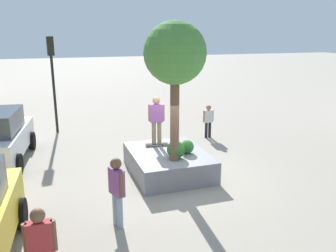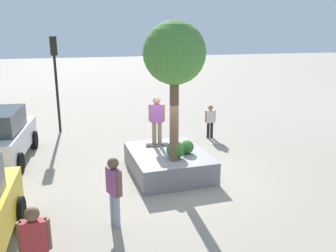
{
  "view_description": "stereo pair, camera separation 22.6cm",
  "coord_description": "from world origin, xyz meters",
  "px_view_note": "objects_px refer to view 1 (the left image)",
  "views": [
    {
      "loc": [
        -9.91,
        3.62,
        4.6
      ],
      "look_at": [
        0.53,
        0.1,
        1.64
      ],
      "focal_mm": 37.12,
      "sensor_mm": 36.0,
      "label": 1
    },
    {
      "loc": [
        -9.98,
        3.4,
        4.6
      ],
      "look_at": [
        0.53,
        0.1,
        1.64
      ],
      "focal_mm": 37.12,
      "sensor_mm": 36.0,
      "label": 2
    }
  ],
  "objects_px": {
    "skateboard": "(157,144)",
    "pedestrian_crossing": "(117,187)",
    "skateboarder": "(156,117)",
    "passerby_with_bag": "(41,245)",
    "bystander_watching": "(208,119)",
    "traffic_light_corner": "(52,68)",
    "planter_ledge": "(168,162)",
    "plaza_tree": "(175,55)"
  },
  "relations": [
    {
      "from": "skateboarder",
      "to": "bystander_watching",
      "type": "distance_m",
      "value": 4.19
    },
    {
      "from": "skateboard",
      "to": "passerby_with_bag",
      "type": "distance_m",
      "value": 6.56
    },
    {
      "from": "skateboarder",
      "to": "passerby_with_bag",
      "type": "xyz_separation_m",
      "value": [
        -5.36,
        3.77,
        -0.81
      ]
    },
    {
      "from": "planter_ledge",
      "to": "traffic_light_corner",
      "type": "distance_m",
      "value": 7.74
    },
    {
      "from": "skateboard",
      "to": "bystander_watching",
      "type": "relative_size",
      "value": 0.55
    },
    {
      "from": "skateboard",
      "to": "skateboarder",
      "type": "xyz_separation_m",
      "value": [
        0.0,
        0.0,
        0.99
      ]
    },
    {
      "from": "skateboard",
      "to": "pedestrian_crossing",
      "type": "xyz_separation_m",
      "value": [
        -3.55,
        2.07,
        0.23
      ]
    },
    {
      "from": "skateboard",
      "to": "planter_ledge",
      "type": "bearing_deg",
      "value": -166.73
    },
    {
      "from": "passerby_with_bag",
      "to": "pedestrian_crossing",
      "type": "xyz_separation_m",
      "value": [
        1.81,
        -1.69,
        0.05
      ]
    },
    {
      "from": "plaza_tree",
      "to": "bystander_watching",
      "type": "xyz_separation_m",
      "value": [
        4.07,
        -3.07,
        -3.11
      ]
    },
    {
      "from": "skateboard",
      "to": "pedestrian_crossing",
      "type": "relative_size",
      "value": 0.46
    },
    {
      "from": "skateboarder",
      "to": "pedestrian_crossing",
      "type": "xyz_separation_m",
      "value": [
        -3.55,
        2.07,
        -0.76
      ]
    },
    {
      "from": "skateboard",
      "to": "pedestrian_crossing",
      "type": "height_order",
      "value": "pedestrian_crossing"
    },
    {
      "from": "skateboard",
      "to": "traffic_light_corner",
      "type": "distance_m",
      "value": 6.91
    },
    {
      "from": "planter_ledge",
      "to": "skateboard",
      "type": "xyz_separation_m",
      "value": [
        0.74,
        0.17,
        0.43
      ]
    },
    {
      "from": "plaza_tree",
      "to": "skateboard",
      "type": "bearing_deg",
      "value": 4.75
    },
    {
      "from": "bystander_watching",
      "to": "traffic_light_corner",
      "type": "bearing_deg",
      "value": 64.37
    },
    {
      "from": "pedestrian_crossing",
      "to": "skateboarder",
      "type": "bearing_deg",
      "value": -30.24
    },
    {
      "from": "bystander_watching",
      "to": "pedestrian_crossing",
      "type": "bearing_deg",
      "value": 139.27
    },
    {
      "from": "skateboard",
      "to": "passerby_with_bag",
      "type": "xyz_separation_m",
      "value": [
        -5.36,
        3.77,
        0.18
      ]
    },
    {
      "from": "skateboarder",
      "to": "bystander_watching",
      "type": "relative_size",
      "value": 1.12
    },
    {
      "from": "traffic_light_corner",
      "to": "plaza_tree",
      "type": "bearing_deg",
      "value": -154.7
    },
    {
      "from": "traffic_light_corner",
      "to": "planter_ledge",
      "type": "bearing_deg",
      "value": -151.74
    },
    {
      "from": "planter_ledge",
      "to": "plaza_tree",
      "type": "relative_size",
      "value": 0.72
    },
    {
      "from": "planter_ledge",
      "to": "skateboard",
      "type": "distance_m",
      "value": 0.87
    },
    {
      "from": "skateboarder",
      "to": "planter_ledge",
      "type": "bearing_deg",
      "value": -166.73
    },
    {
      "from": "planter_ledge",
      "to": "pedestrian_crossing",
      "type": "distance_m",
      "value": 3.66
    },
    {
      "from": "passerby_with_bag",
      "to": "bystander_watching",
      "type": "xyz_separation_m",
      "value": [
        7.93,
        -6.96,
        -0.11
      ]
    },
    {
      "from": "skateboard",
      "to": "passerby_with_bag",
      "type": "height_order",
      "value": "passerby_with_bag"
    },
    {
      "from": "plaza_tree",
      "to": "pedestrian_crossing",
      "type": "distance_m",
      "value": 4.21
    },
    {
      "from": "skateboarder",
      "to": "bystander_watching",
      "type": "bearing_deg",
      "value": -51.26
    },
    {
      "from": "pedestrian_crossing",
      "to": "skateboard",
      "type": "bearing_deg",
      "value": -30.24
    },
    {
      "from": "passerby_with_bag",
      "to": "traffic_light_corner",
      "type": "bearing_deg",
      "value": -2.6
    },
    {
      "from": "skateboarder",
      "to": "passerby_with_bag",
      "type": "relative_size",
      "value": 1.0
    },
    {
      "from": "skateboard",
      "to": "traffic_light_corner",
      "type": "height_order",
      "value": "traffic_light_corner"
    },
    {
      "from": "planter_ledge",
      "to": "passerby_with_bag",
      "type": "distance_m",
      "value": 6.11
    },
    {
      "from": "traffic_light_corner",
      "to": "pedestrian_crossing",
      "type": "xyz_separation_m",
      "value": [
        -9.21,
        -1.19,
        -2.02
      ]
    },
    {
      "from": "skateboard",
      "to": "bystander_watching",
      "type": "distance_m",
      "value": 4.09
    },
    {
      "from": "traffic_light_corner",
      "to": "passerby_with_bag",
      "type": "bearing_deg",
      "value": 177.4
    },
    {
      "from": "planter_ledge",
      "to": "passerby_with_bag",
      "type": "height_order",
      "value": "passerby_with_bag"
    },
    {
      "from": "skateboard",
      "to": "passerby_with_bag",
      "type": "bearing_deg",
      "value": 144.94
    },
    {
      "from": "bystander_watching",
      "to": "planter_ledge",
      "type": "bearing_deg",
      "value": 137.51
    }
  ]
}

